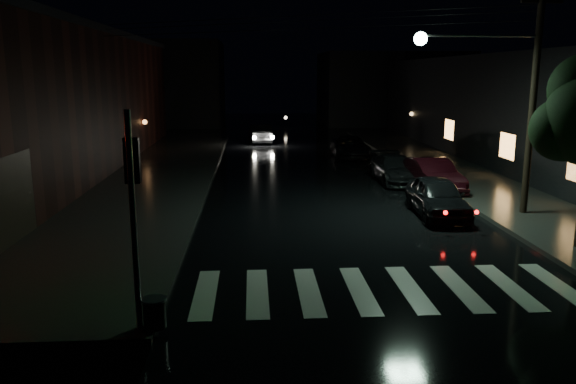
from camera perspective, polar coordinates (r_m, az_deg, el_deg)
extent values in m
plane|color=black|center=(12.78, -3.11, -11.00)|extent=(120.00, 120.00, 0.00)
cube|color=#282826|center=(26.69, -14.22, 1.00)|extent=(6.00, 44.00, 0.15)
cube|color=#282826|center=(28.10, 17.43, 1.35)|extent=(4.00, 44.00, 0.15)
cube|color=black|center=(30.26, -27.13, 7.86)|extent=(10.00, 36.00, 7.00)
cube|color=black|center=(34.37, 26.39, 7.42)|extent=(10.00, 40.00, 6.00)
cube|color=black|center=(57.64, -13.79, 10.65)|extent=(14.00, 10.00, 8.00)
cube|color=black|center=(58.50, 10.45, 10.31)|extent=(14.00, 10.00, 7.00)
cube|color=beige|center=(13.59, 9.81, -9.70)|extent=(9.00, 3.00, 0.01)
cylinder|color=slate|center=(10.86, -15.41, -3.05)|extent=(0.12, 0.12, 4.20)
cylinder|color=black|center=(11.40, -13.39, -11.95)|extent=(0.44, 0.44, 0.55)
cylinder|color=slate|center=(11.29, -13.46, -10.57)|extent=(0.48, 0.48, 0.04)
cube|color=black|center=(10.80, -15.56, 3.10)|extent=(0.28, 0.16, 0.85)
sphere|color=#0CFF33|center=(10.93, -15.39, 1.88)|extent=(0.20, 0.20, 0.20)
sphere|color=black|center=(17.54, 26.14, 5.73)|extent=(1.80, 1.80, 1.80)
cylinder|color=black|center=(21.08, 23.64, 8.71)|extent=(0.24, 0.24, 8.00)
cube|color=black|center=(21.19, 24.38, 17.22)|extent=(1.40, 0.10, 0.10)
cylinder|color=slate|center=(20.27, 18.94, 14.78)|extent=(4.00, 0.08, 0.08)
sphere|color=#BFFFD8|center=(19.61, 13.32, 14.92)|extent=(0.44, 0.44, 0.44)
imported|color=black|center=(20.58, 14.93, -0.47)|extent=(1.83, 4.15, 1.39)
imported|color=black|center=(24.84, 14.41, 1.67)|extent=(1.79, 4.39, 1.42)
imported|color=black|center=(26.62, 10.81, 2.34)|extent=(1.86, 4.40, 1.27)
imported|color=black|center=(34.19, 6.30, 4.58)|extent=(2.34, 4.68, 1.27)
imported|color=black|center=(41.25, -2.84, 5.95)|extent=(1.73, 4.20, 1.35)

